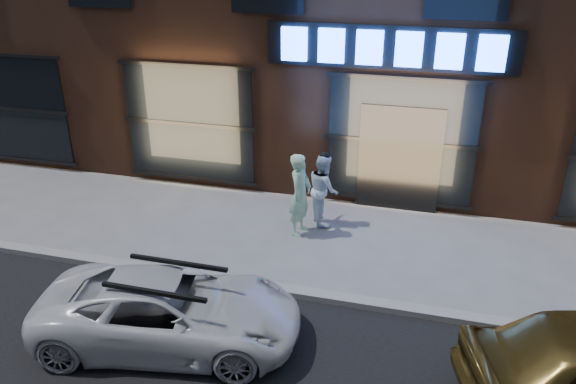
{
  "coord_description": "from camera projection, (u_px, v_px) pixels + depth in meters",
  "views": [
    {
      "loc": [
        0.62,
        -7.88,
        5.69
      ],
      "look_at": [
        -1.93,
        1.6,
        1.2
      ],
      "focal_mm": 35.0,
      "sensor_mm": 36.0,
      "label": 1
    }
  ],
  "objects": [
    {
      "name": "man_cap",
      "position": [
        323.0,
        189.0,
        11.95
      ],
      "size": [
        0.86,
        0.94,
        1.56
      ],
      "primitive_type": "imported",
      "rotation": [
        0.0,
        0.0,
        2.02
      ],
      "color": "white",
      "rests_on": "ground"
    },
    {
      "name": "curb",
      "position": [
        374.0,
        304.0,
        9.41
      ],
      "size": [
        60.0,
        0.25,
        0.12
      ],
      "primitive_type": "cube",
      "color": "gray",
      "rests_on": "ground"
    },
    {
      "name": "ground",
      "position": [
        374.0,
        307.0,
        9.44
      ],
      "size": [
        90.0,
        90.0,
        0.0
      ],
      "primitive_type": "plane",
      "color": "slate",
      "rests_on": "ground"
    },
    {
      "name": "white_suv",
      "position": [
        170.0,
        310.0,
        8.45
      ],
      "size": [
        4.22,
        2.5,
        1.1
      ],
      "primitive_type": "imported",
      "rotation": [
        0.0,
        0.0,
        1.75
      ],
      "color": "silver",
      "rests_on": "ground"
    },
    {
      "name": "man_bowtie",
      "position": [
        300.0,
        194.0,
        11.47
      ],
      "size": [
        0.53,
        0.7,
        1.75
      ],
      "primitive_type": "imported",
      "rotation": [
        0.0,
        0.0,
        1.39
      ],
      "color": "#BBF6D0",
      "rests_on": "ground"
    }
  ]
}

